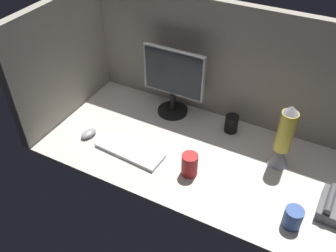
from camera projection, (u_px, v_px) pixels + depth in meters
ground_plane at (205, 156)px, 190.62cm from camera, size 180.00×80.00×3.00cm
cubicle_wall_back at (237, 66)px, 193.70cm from camera, size 180.00×5.00×67.39cm
cubicle_wall_side at (64, 59)px, 199.22cm from camera, size 5.00×80.00×67.39cm
monitor at (173, 80)px, 203.90cm from camera, size 36.93×18.00×41.04cm
keyboard at (130, 151)px, 190.14cm from camera, size 37.79×15.47×2.00cm
mouse at (89, 134)px, 199.59cm from camera, size 7.52×10.57×3.40cm
mug_red_plastic at (190, 165)px, 175.22cm from camera, size 8.02×8.02×12.12cm
mug_ceramic_blue at (293, 218)px, 152.85cm from camera, size 7.95×7.95×9.78cm
mug_black_travel at (231, 124)px, 200.91cm from camera, size 7.46×7.46×10.27cm
lava_lamp at (283, 141)px, 174.95cm from camera, size 11.05×11.05×36.16cm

